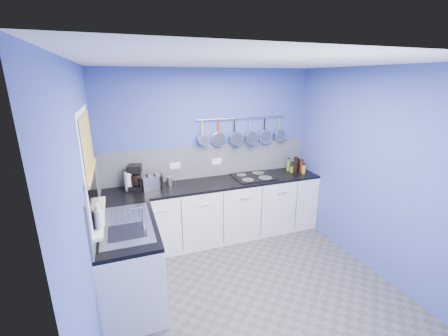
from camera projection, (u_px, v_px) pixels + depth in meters
floor at (250, 286)px, 3.48m from camera, size 3.20×3.00×0.02m
ceiling at (257, 61)px, 2.74m from camera, size 3.20×3.00×0.02m
wall_back at (210, 154)px, 4.46m from camera, size 3.20×0.02×2.50m
wall_front at (362, 271)px, 1.75m from camera, size 3.20×0.02×2.50m
wall_left at (87, 209)px, 2.58m from camera, size 0.02×3.00×2.50m
wall_right at (370, 171)px, 3.64m from camera, size 0.02×3.00×2.50m
backsplash_back at (210, 161)px, 4.47m from camera, size 3.20×0.02×0.50m
backsplash_left at (95, 195)px, 3.15m from camera, size 0.02×1.80×0.50m
cabinet_run_back at (217, 211)px, 4.43m from camera, size 3.20×0.60×0.86m
worktop_back at (217, 183)px, 4.29m from camera, size 3.20×0.60×0.04m
cabinet_run_left at (131, 263)px, 3.19m from camera, size 0.60×1.20×0.86m
worktop_left at (127, 226)px, 3.06m from camera, size 0.60×1.20×0.04m
window_frame at (89, 167)px, 2.77m from camera, size 0.01×1.00×1.10m
window_glass at (90, 167)px, 2.77m from camera, size 0.01×0.90×1.00m
bamboo_blind at (87, 144)px, 2.71m from camera, size 0.01×0.90×0.55m
window_sill at (99, 216)px, 2.93m from camera, size 0.10×0.98×0.03m
sink_unit at (126, 224)px, 3.05m from camera, size 0.50×0.95×0.01m
mixer_tap at (143, 218)px, 2.90m from camera, size 0.12×0.08×0.26m
socket_left at (175, 166)px, 4.28m from camera, size 0.15×0.01×0.09m
socket_right at (217, 161)px, 4.50m from camera, size 0.15×0.01×0.09m
pot_rail at (242, 118)px, 4.42m from camera, size 1.45×0.02×0.02m
soap_bottle_a at (98, 216)px, 2.64m from camera, size 0.10×0.10×0.24m
soap_bottle_b at (99, 213)px, 2.77m from camera, size 0.08×0.08×0.17m
paper_towel at (129, 181)px, 3.95m from camera, size 0.13×0.13×0.25m
coffee_maker at (136, 177)px, 3.97m from camera, size 0.23×0.25×0.34m
toaster at (151, 182)px, 4.01m from camera, size 0.32×0.25×0.18m
canister at (170, 181)px, 4.14m from camera, size 0.11×0.11×0.12m
hob at (253, 177)px, 4.50m from camera, size 0.60×0.53×0.01m
pan_0 at (202, 132)px, 4.25m from camera, size 0.16×0.12×0.35m
pan_1 at (219, 133)px, 4.34m from camera, size 0.21×0.05×0.40m
pan_2 at (235, 131)px, 4.42m from camera, size 0.20×0.13×0.39m
pan_3 at (250, 131)px, 4.51m from camera, size 0.21×0.12×0.40m
pan_4 at (265, 130)px, 4.59m from camera, size 0.22×0.08×0.41m
pan_5 at (279, 128)px, 4.67m from camera, size 0.19×0.09×0.38m
condiment_0 at (298, 164)px, 4.84m from camera, size 0.05×0.05×0.18m
condiment_1 at (292, 167)px, 4.84m from camera, size 0.07×0.07×0.11m
condiment_2 at (288, 165)px, 4.78m from camera, size 0.05×0.05×0.20m
condiment_3 at (302, 166)px, 4.75m from camera, size 0.06×0.06×0.18m
condiment_4 at (296, 165)px, 4.71m from camera, size 0.07×0.07×0.24m
condiment_5 at (292, 169)px, 4.71m from camera, size 0.06×0.06×0.10m
condiment_6 at (304, 169)px, 4.66m from camera, size 0.06×0.06×0.13m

